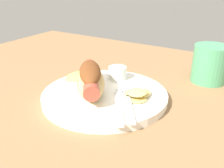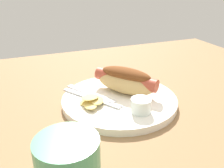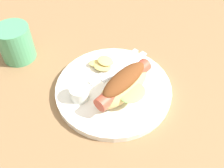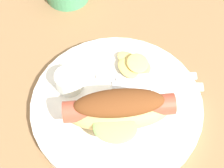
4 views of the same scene
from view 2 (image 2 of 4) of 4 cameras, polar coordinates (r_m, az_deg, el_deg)
The scene contains 7 objects.
ground_plane at distance 57.55cm, azimuth -0.32°, elevation -5.60°, with size 120.00×90.00×1.80cm, color olive.
plate at distance 57.45cm, azimuth 1.71°, elevation -3.73°, with size 26.44×26.44×1.60cm, color white.
hot_dog at distance 58.12cm, azimuth 3.23°, elevation 0.92°, with size 13.58×15.26×6.19cm.
sauce_ramekin at distance 50.79cm, azimuth 6.71°, elevation -4.96°, with size 4.23×4.23×2.98cm, color white.
fork at distance 56.60cm, azimuth -5.22°, elevation -3.14°, with size 9.98×14.13×0.40cm.
knife at distance 58.56cm, azimuth -5.05°, elevation -2.17°, with size 14.39×1.40×0.36cm, color silver.
chips_pile at distance 53.47cm, azimuth -4.83°, elevation -3.98°, with size 6.43×6.63×2.02cm.
Camera 2 is at (18.02, 46.59, 27.66)cm, focal length 39.53 mm.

